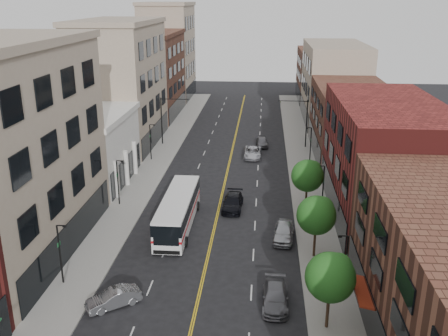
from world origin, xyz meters
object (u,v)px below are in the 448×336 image
(city_bus, at_px, (178,209))
(car_lane_b, at_px, (253,152))
(car_lane_c, at_px, (262,142))
(car_angle_b, at_px, (113,298))
(car_parked_mid, at_px, (275,297))
(car_parked_far, at_px, (284,232))
(car_lane_behind, at_px, (187,182))
(car_lane_a, at_px, (233,203))

(city_bus, relative_size, car_lane_b, 2.40)
(city_bus, relative_size, car_lane_c, 3.03)
(car_angle_b, height_order, car_parked_mid, car_parked_mid)
(car_angle_b, bearing_deg, car_parked_far, 96.65)
(car_angle_b, distance_m, car_lane_behind, 24.77)
(car_parked_mid, relative_size, car_lane_a, 0.92)
(city_bus, bearing_deg, car_lane_b, 73.82)
(city_bus, bearing_deg, car_lane_behind, 94.34)
(car_parked_mid, distance_m, car_lane_b, 36.09)
(car_angle_b, bearing_deg, car_lane_a, 121.74)
(car_parked_mid, distance_m, car_lane_c, 41.67)
(city_bus, xyz_separation_m, car_lane_b, (6.74, 23.37, -1.14))
(car_parked_far, bearing_deg, car_lane_a, 133.25)
(city_bus, bearing_deg, car_angle_b, -100.33)
(car_angle_b, distance_m, car_lane_b, 38.28)
(car_parked_far, bearing_deg, car_lane_c, 99.64)
(car_angle_b, height_order, car_lane_c, car_lane_c)
(car_lane_c, bearing_deg, city_bus, -110.27)
(car_lane_b, bearing_deg, car_parked_mid, -85.77)
(car_lane_a, distance_m, car_lane_c, 24.36)
(car_lane_c, bearing_deg, car_parked_far, -90.47)
(car_parked_mid, bearing_deg, car_lane_c, 92.50)
(car_lane_behind, height_order, car_lane_c, car_lane_c)
(car_parked_far, relative_size, car_lane_b, 0.88)
(car_parked_mid, bearing_deg, car_lane_b, 94.83)
(car_angle_b, xyz_separation_m, car_lane_behind, (1.65, 24.72, -0.03))
(city_bus, height_order, car_parked_far, city_bus)
(car_lane_behind, relative_size, car_lane_c, 0.94)
(car_parked_far, relative_size, car_lane_a, 0.91)
(car_angle_b, distance_m, car_parked_mid, 11.96)
(car_parked_mid, relative_size, car_lane_c, 1.13)
(car_angle_b, bearing_deg, car_lane_behind, 140.13)
(car_parked_far, relative_size, car_lane_behind, 1.18)
(car_lane_behind, xyz_separation_m, car_lane_a, (5.95, -6.10, 0.09))
(city_bus, height_order, car_lane_c, city_bus)
(car_parked_mid, distance_m, car_lane_a, 17.99)
(city_bus, xyz_separation_m, car_parked_far, (10.37, -1.91, -1.08))
(city_bus, xyz_separation_m, car_parked_mid, (9.41, -12.63, -1.19))
(city_bus, distance_m, car_angle_b, 14.05)
(city_bus, relative_size, car_parked_mid, 2.67)
(car_angle_b, distance_m, car_lane_c, 44.08)
(car_angle_b, bearing_deg, car_parked_mid, 59.47)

